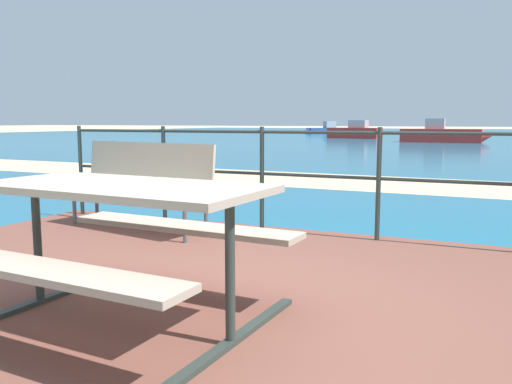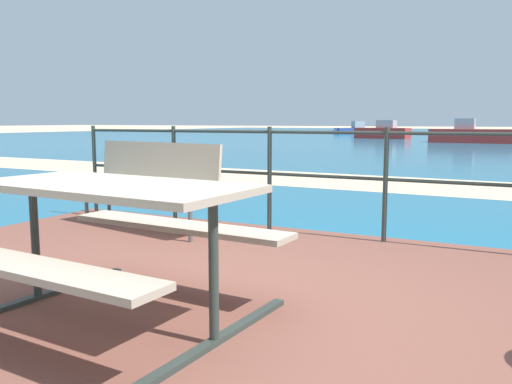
# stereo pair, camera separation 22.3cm
# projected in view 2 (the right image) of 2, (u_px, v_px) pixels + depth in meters

# --- Properties ---
(ground_plane) EXTENTS (240.00, 240.00, 0.00)m
(ground_plane) POSITION_uv_depth(u_px,v_px,m) (182.00, 324.00, 3.10)
(ground_plane) COLOR beige
(patio_paving) EXTENTS (6.40, 5.20, 0.06)m
(patio_paving) POSITION_uv_depth(u_px,v_px,m) (182.00, 319.00, 3.10)
(patio_paving) COLOR brown
(patio_paving) RESTS_ON ground
(sea_water) EXTENTS (90.00, 90.00, 0.01)m
(sea_water) POSITION_uv_depth(u_px,v_px,m) (502.00, 137.00, 38.42)
(sea_water) COLOR #196B8E
(sea_water) RESTS_ON ground
(beach_strip) EXTENTS (54.06, 4.42, 0.01)m
(beach_strip) POSITION_uv_depth(u_px,v_px,m) (419.00, 185.00, 9.72)
(beach_strip) COLOR beige
(beach_strip) RESTS_ON ground
(picnic_table) EXTENTS (1.68, 1.49, 0.78)m
(picnic_table) POSITION_uv_depth(u_px,v_px,m) (113.00, 217.00, 2.94)
(picnic_table) COLOR tan
(picnic_table) RESTS_ON patio_paving
(park_bench) EXTENTS (1.82, 0.74, 0.89)m
(park_bench) POSITION_uv_depth(u_px,v_px,m) (151.00, 177.00, 5.55)
(park_bench) COLOR #BCAD93
(park_bench) RESTS_ON patio_paving
(railing_fence) EXTENTS (5.94, 0.04, 1.06)m
(railing_fence) POSITION_uv_depth(u_px,v_px,m) (325.00, 168.00, 5.14)
(railing_fence) COLOR #2D3833
(railing_fence) RESTS_ON patio_paving
(boat_near) EXTENTS (4.20, 1.78, 1.23)m
(boat_near) POSITION_uv_depth(u_px,v_px,m) (381.00, 132.00, 36.29)
(boat_near) COLOR red
(boat_near) RESTS_ON sea_water
(boat_mid) EXTENTS (3.73, 3.72, 1.15)m
(boat_mid) POSITION_uv_depth(u_px,v_px,m) (355.00, 129.00, 52.05)
(boat_mid) COLOR #2D478C
(boat_mid) RESTS_ON sea_water
(boat_far) EXTENTS (4.71, 1.51, 1.31)m
(boat_far) POSITION_uv_depth(u_px,v_px,m) (472.00, 135.00, 28.75)
(boat_far) COLOR red
(boat_far) RESTS_ON sea_water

